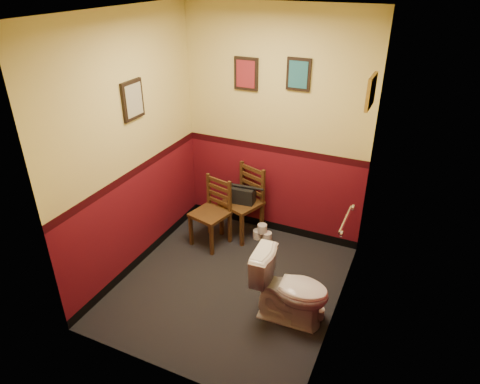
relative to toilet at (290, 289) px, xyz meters
name	(u,v)px	position (x,y,z in m)	size (l,w,h in m)	color
floor	(230,285)	(-0.72, 0.20, -0.36)	(2.20, 2.40, 0.00)	black
ceiling	(227,11)	(-0.72, 0.20, 2.34)	(2.20, 2.40, 0.00)	silver
wall_back	(274,129)	(-0.72, 1.40, 0.99)	(2.20, 2.70, 0.00)	#5E0E18
wall_front	(153,237)	(-0.72, -1.00, 0.99)	(2.20, 2.70, 0.00)	#5E0E18
wall_left	(131,151)	(-1.82, 0.20, 0.99)	(2.40, 2.70, 0.00)	#5E0E18
wall_right	(349,194)	(0.38, 0.20, 0.99)	(2.40, 2.70, 0.00)	#5E0E18
grab_bar	(346,220)	(0.35, 0.45, 0.59)	(0.05, 0.56, 0.06)	silver
framed_print_back_a	(246,74)	(-1.07, 1.38, 1.59)	(0.28, 0.04, 0.36)	black
framed_print_back_b	(299,74)	(-0.47, 1.38, 1.64)	(0.26, 0.04, 0.34)	black
framed_print_left	(133,100)	(-1.80, 0.30, 1.49)	(0.04, 0.30, 0.38)	black
framed_print_right	(371,92)	(0.36, 0.80, 1.69)	(0.04, 0.34, 0.28)	olive
toilet	(290,289)	(0.00, 0.00, 0.00)	(0.40, 0.72, 0.71)	white
toilet_brush	(319,313)	(0.26, 0.12, -0.29)	(0.11, 0.11, 0.39)	silver
chair_left	(212,213)	(-1.26, 0.83, 0.06)	(0.47, 0.47, 0.83)	#58371A
chair_right	(244,202)	(-1.00, 1.17, 0.09)	(0.53, 0.53, 0.89)	#58371A
handbag	(242,195)	(-1.01, 1.14, 0.21)	(0.32, 0.18, 0.23)	black
tp_stack	(262,233)	(-0.73, 1.14, -0.27)	(0.24, 0.13, 0.21)	silver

